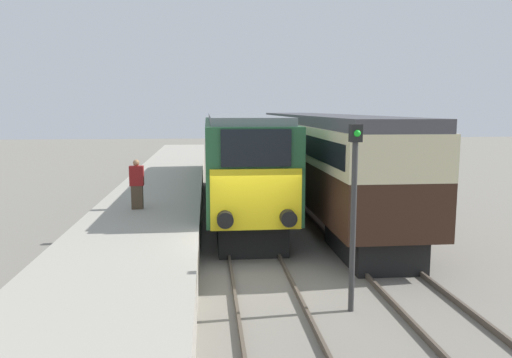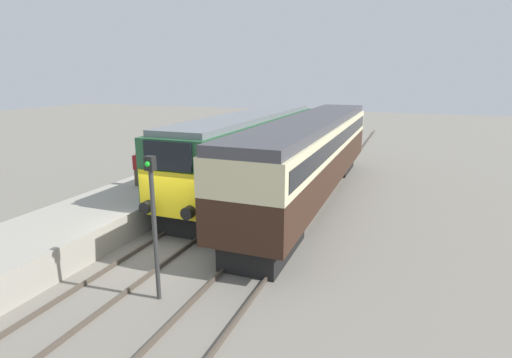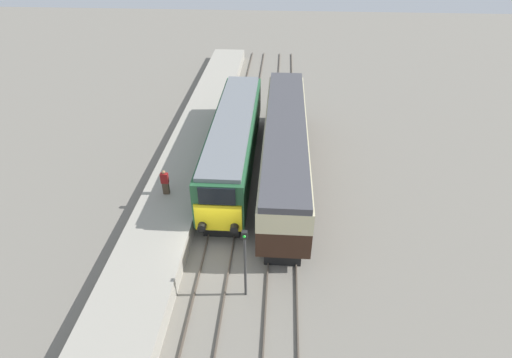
% 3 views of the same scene
% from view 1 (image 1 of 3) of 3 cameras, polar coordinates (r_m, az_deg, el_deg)
% --- Properties ---
extents(ground_plane, '(120.00, 120.00, 0.00)m').
position_cam_1_polar(ground_plane, '(13.02, 0.44, -11.10)').
color(ground_plane, slate).
extents(platform_left, '(3.50, 50.00, 1.05)m').
position_cam_1_polar(platform_left, '(20.67, -11.09, -2.54)').
color(platform_left, '#9E998C').
rests_on(platform_left, ground_plane).
extents(rails_near_track, '(1.51, 60.00, 0.14)m').
position_cam_1_polar(rails_near_track, '(17.78, -1.27, -5.61)').
color(rails_near_track, '#4C4238').
rests_on(rails_near_track, ground_plane).
extents(rails_far_track, '(1.50, 60.00, 0.14)m').
position_cam_1_polar(rails_far_track, '(18.35, 9.42, -5.29)').
color(rails_far_track, '#4C4238').
rests_on(rails_far_track, ground_plane).
extents(locomotive, '(2.70, 15.49, 4.02)m').
position_cam_1_polar(locomotive, '(20.86, -2.03, 2.51)').
color(locomotive, black).
rests_on(locomotive, ground_plane).
extents(passenger_carriage, '(2.75, 17.67, 4.03)m').
position_cam_1_polar(passenger_carriage, '(20.88, 7.42, 2.94)').
color(passenger_carriage, black).
rests_on(passenger_carriage, ground_plane).
extents(person_on_platform, '(0.44, 0.26, 1.61)m').
position_cam_1_polar(person_on_platform, '(16.53, -13.46, -0.62)').
color(person_on_platform, '#473828').
rests_on(person_on_platform, platform_left).
extents(signal_post, '(0.24, 0.28, 3.96)m').
position_cam_1_polar(signal_post, '(10.50, 11.11, -2.64)').
color(signal_post, '#333333').
rests_on(signal_post, ground_plane).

